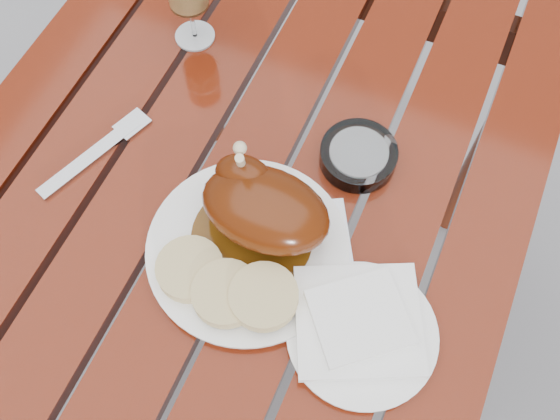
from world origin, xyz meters
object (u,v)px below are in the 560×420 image
at_px(dinner_plate, 248,249).
at_px(ashtray, 358,156).
at_px(table, 233,306).
at_px(side_plate, 362,334).
at_px(wine_glass, 189,2).

relative_size(dinner_plate, ashtray, 2.43).
bearing_deg(ashtray, table, -131.39).
height_order(table, dinner_plate, dinner_plate).
bearing_deg(side_plate, ashtray, 111.45).
height_order(dinner_plate, wine_glass, wine_glass).
height_order(table, ashtray, ashtray).
bearing_deg(table, wine_glass, 121.64).
xyz_separation_m(wine_glass, ashtray, (0.32, -0.11, -0.06)).
relative_size(wine_glass, ashtray, 1.36).
height_order(wine_glass, ashtray, wine_glass).
bearing_deg(ashtray, side_plate, -68.55).
relative_size(table, dinner_plate, 4.53).
xyz_separation_m(dinner_plate, side_plate, (0.18, -0.05, -0.00)).
xyz_separation_m(dinner_plate, ashtray, (0.08, 0.19, 0.01)).
bearing_deg(wine_glass, dinner_plate, -52.42).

